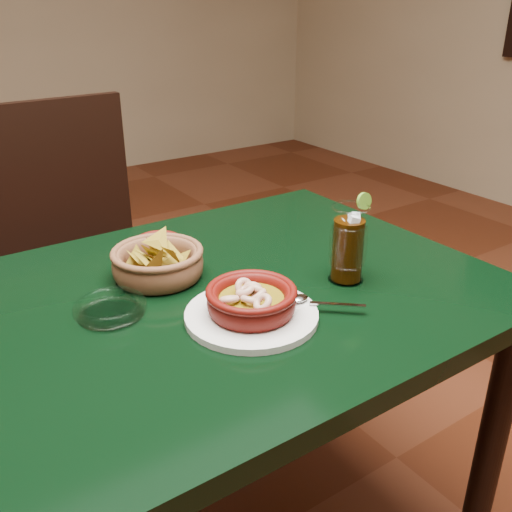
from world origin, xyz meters
TOP-DOWN VIEW (x-y plane):
  - dining_table at (0.00, 0.00)m, footprint 1.20×0.80m
  - dining_chair at (0.02, 0.72)m, footprint 0.49×0.49m
  - shrimp_plate at (0.06, -0.12)m, footprint 0.29×0.23m
  - chip_basket at (-0.00, 0.11)m, footprint 0.21×0.21m
  - guacamole_ramekin at (0.05, 0.22)m, footprint 0.13×0.13m
  - cola_drink at (0.30, -0.10)m, footprint 0.15×0.15m
  - glass_ashtray at (-0.14, 0.02)m, footprint 0.14×0.14m

SIDE VIEW (x-z plane):
  - dining_chair at x=0.02m, z-range 0.05..1.05m
  - dining_table at x=0.00m, z-range 0.28..1.03m
  - glass_ashtray at x=-0.14m, z-range 0.75..0.78m
  - guacamole_ramekin at x=0.05m, z-range 0.75..0.79m
  - shrimp_plate at x=0.06m, z-range 0.74..0.82m
  - chip_basket at x=0.00m, z-range 0.72..0.84m
  - cola_drink at x=0.30m, z-range 0.74..0.91m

